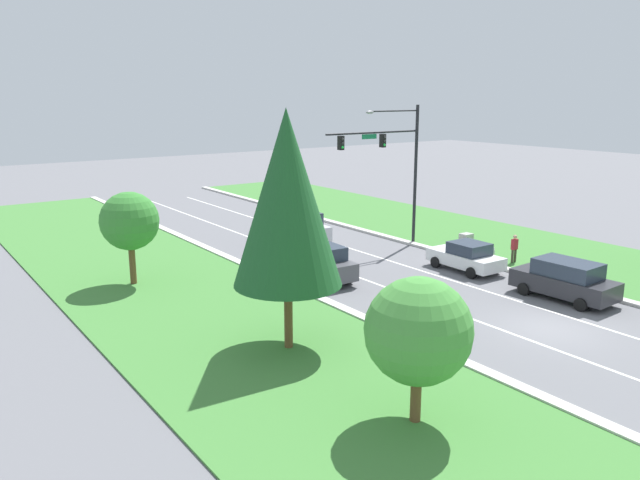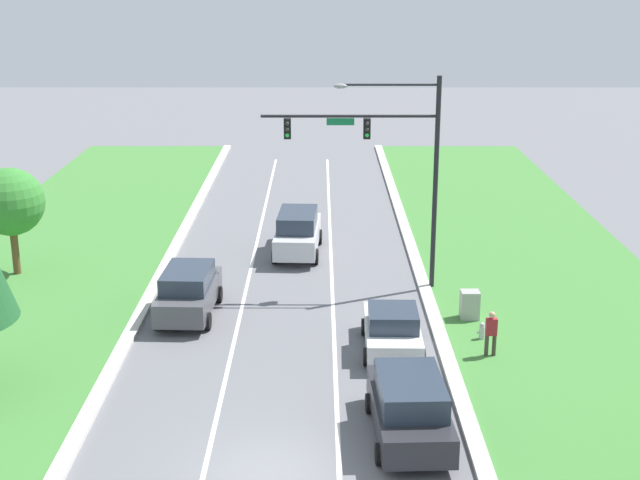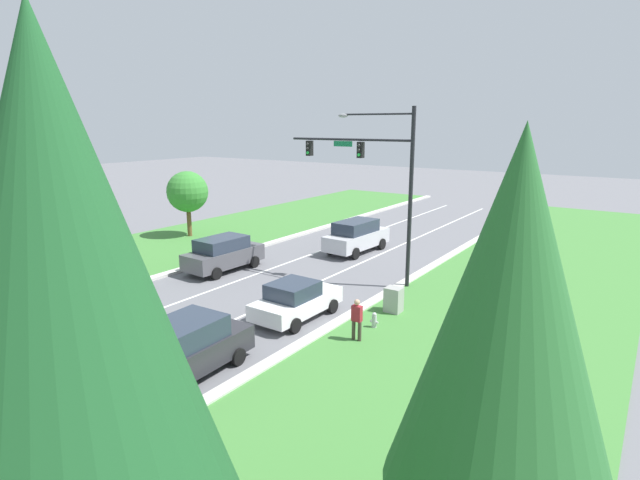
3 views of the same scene
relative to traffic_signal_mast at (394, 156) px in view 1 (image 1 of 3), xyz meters
name	(u,v)px [view 1 (image 1 of 3)]	position (x,y,z in m)	size (l,w,h in m)	color
ground_plane	(550,328)	(-4.06, -14.32, -5.79)	(160.00, 160.00, 0.00)	slate
curb_strip_right	(624,301)	(1.59, -14.32, -5.71)	(0.50, 90.00, 0.15)	beige
curb_strip_left	(456,359)	(-9.71, -14.32, -5.71)	(0.50, 90.00, 0.15)	beige
grass_verge_left	(341,400)	(-14.96, -14.32, -5.75)	(10.00, 90.00, 0.08)	#427F38
lane_stripe_inner_left	(523,338)	(-5.86, -14.32, -5.78)	(0.14, 81.00, 0.01)	white
lane_stripe_inner_right	(576,319)	(-2.26, -14.32, -5.78)	(0.14, 81.00, 0.01)	white
traffic_signal_mast	(394,156)	(0.00, 0.00, 0.00)	(7.12, 0.41, 8.82)	black
charcoal_suv	(565,280)	(-0.24, -12.37, -4.84)	(2.33, 4.80, 1.87)	#28282D
silver_suv	(300,226)	(-3.82, 4.71, -4.73)	(2.29, 5.12, 2.05)	silver
graphite_suv	(319,261)	(-7.82, -3.05, -4.80)	(2.23, 4.68, 1.91)	#4C4C51
white_sedan	(466,256)	(-0.25, -6.35, -4.99)	(2.13, 4.26, 1.61)	white
utility_cabinet	(466,243)	(2.90, -3.54, -5.20)	(0.70, 0.60, 1.17)	#9E9E99
pedestrian	(514,248)	(3.07, -6.96, -4.85)	(0.40, 0.22, 1.69)	#42382D
fire_hydrant	(493,253)	(3.03, -5.51, -5.44)	(0.34, 0.20, 0.70)	#B7B7BC
oak_near_left_tree	(418,331)	(-13.99, -16.60, -2.93)	(3.12, 3.12, 4.43)	brown
oak_far_left_tree	(130,221)	(-15.99, 1.65, -2.50)	(2.91, 2.91, 4.76)	brown
conifer_mid_left_tree	(287,199)	(-14.03, -9.82, -0.03)	(4.02, 4.02, 8.99)	brown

